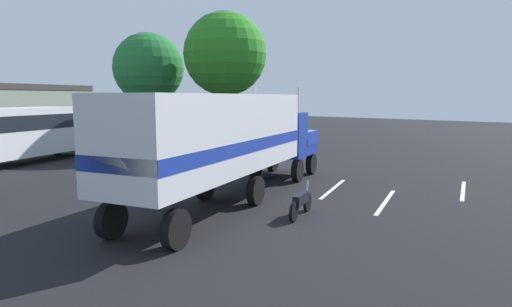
% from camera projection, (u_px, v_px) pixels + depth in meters
% --- Properties ---
extents(ground_plane, '(120.00, 120.00, 0.00)m').
position_uv_depth(ground_plane, '(293.00, 174.00, 22.97)').
color(ground_plane, black).
extents(lane_stripe_near, '(4.27, 1.36, 0.01)m').
position_uv_depth(lane_stripe_near, '(333.00, 189.00, 19.23)').
color(lane_stripe_near, silver).
rests_on(lane_stripe_near, ground_plane).
extents(lane_stripe_mid, '(4.30, 1.24, 0.01)m').
position_uv_depth(lane_stripe_mid, '(385.00, 202.00, 16.83)').
color(lane_stripe_mid, silver).
rests_on(lane_stripe_mid, ground_plane).
extents(lane_stripe_far, '(4.32, 1.14, 0.01)m').
position_uv_depth(lane_stripe_far, '(463.00, 190.00, 18.86)').
color(lane_stripe_far, silver).
rests_on(lane_stripe_far, ground_plane).
extents(semi_truck, '(14.30, 6.25, 4.50)m').
position_uv_depth(semi_truck, '(231.00, 137.00, 16.59)').
color(semi_truck, '#193399').
rests_on(semi_truck, ground_plane).
extents(person_bystander, '(0.34, 0.46, 1.63)m').
position_uv_depth(person_bystander, '(168.00, 181.00, 16.45)').
color(person_bystander, black).
rests_on(person_bystander, ground_plane).
extents(parked_bus, '(11.19, 6.27, 3.40)m').
position_uv_depth(parked_bus, '(19.00, 130.00, 26.18)').
color(parked_bus, silver).
rests_on(parked_bus, ground_plane).
extents(motorcycle, '(2.06, 0.64, 1.12)m').
position_uv_depth(motorcycle, '(301.00, 202.00, 14.76)').
color(motorcycle, black).
rests_on(motorcycle, ground_plane).
extents(tree_left, '(5.65, 5.65, 9.19)m').
position_uv_depth(tree_left, '(149.00, 68.00, 34.99)').
color(tree_left, brown).
rests_on(tree_left, ground_plane).
extents(tree_center, '(6.27, 6.27, 10.40)m').
position_uv_depth(tree_center, '(225.00, 54.00, 32.62)').
color(tree_center, brown).
rests_on(tree_center, ground_plane).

